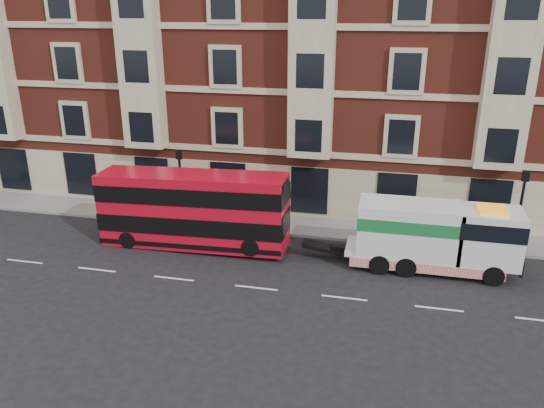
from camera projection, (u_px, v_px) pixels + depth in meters
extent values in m
plane|color=black|center=(256.00, 288.00, 24.08)|extent=(120.00, 120.00, 0.00)
cube|color=slate|center=(288.00, 224.00, 30.91)|extent=(90.00, 3.00, 0.15)
cube|color=maroon|center=(319.00, 56.00, 34.53)|extent=(45.00, 12.00, 18.00)
cylinder|color=black|center=(181.00, 190.00, 30.24)|extent=(0.14, 0.14, 4.00)
cube|color=black|center=(179.00, 155.00, 29.51)|extent=(0.35, 0.15, 0.50)
cylinder|color=black|center=(519.00, 216.00, 26.50)|extent=(0.14, 0.14, 4.00)
cube|color=black|center=(526.00, 176.00, 25.76)|extent=(0.35, 0.15, 0.50)
cube|color=red|center=(193.00, 210.00, 27.60)|extent=(9.88, 2.20, 3.88)
cube|color=black|center=(194.00, 220.00, 27.80)|extent=(9.92, 2.26, 0.93)
cube|color=black|center=(192.00, 191.00, 27.25)|extent=(9.92, 2.26, 0.88)
cylinder|color=black|center=(128.00, 240.00, 27.96)|extent=(0.92, 0.28, 0.92)
cylinder|color=black|center=(145.00, 225.00, 29.78)|extent=(0.92, 0.28, 0.92)
cylinder|color=black|center=(250.00, 247.00, 26.47)|extent=(0.92, 0.28, 0.92)
cylinder|color=black|center=(260.00, 232.00, 28.29)|extent=(0.92, 0.28, 0.92)
cube|color=silver|center=(429.00, 253.00, 25.54)|extent=(7.94, 2.03, 0.26)
cube|color=silver|center=(488.00, 236.00, 24.60)|extent=(2.82, 2.20, 2.56)
cube|color=silver|center=(409.00, 229.00, 25.34)|extent=(4.76, 2.20, 2.56)
cube|color=#176A2F|center=(409.00, 220.00, 25.19)|extent=(4.81, 2.24, 0.62)
cube|color=red|center=(424.00, 259.00, 25.68)|extent=(7.05, 2.26, 0.49)
cylinder|color=black|center=(493.00, 276.00, 24.16)|extent=(0.97, 0.31, 0.97)
cylinder|color=black|center=(487.00, 257.00, 25.98)|extent=(0.97, 0.31, 0.97)
cylinder|color=black|center=(406.00, 267.00, 24.97)|extent=(0.97, 0.35, 0.97)
cylinder|color=black|center=(406.00, 249.00, 26.79)|extent=(0.97, 0.35, 0.97)
cylinder|color=black|center=(379.00, 264.00, 25.23)|extent=(0.97, 0.35, 0.97)
cylinder|color=black|center=(381.00, 247.00, 27.05)|extent=(0.97, 0.35, 0.97)
imported|color=#1A2035|center=(143.00, 195.00, 32.93)|extent=(0.74, 0.72, 1.71)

